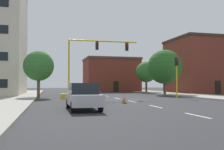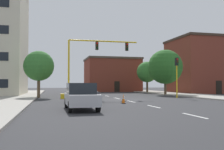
{
  "view_description": "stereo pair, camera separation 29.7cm",
  "coord_description": "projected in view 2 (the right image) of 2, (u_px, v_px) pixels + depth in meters",
  "views": [
    {
      "loc": [
        -7.63,
        -26.0,
        1.69
      ],
      "look_at": [
        -0.2,
        4.1,
        2.76
      ],
      "focal_mm": 40.59,
      "sensor_mm": 36.0,
      "label": 1
    },
    {
      "loc": [
        -7.34,
        -26.07,
        1.69
      ],
      "look_at": [
        -0.2,
        4.1,
        2.76
      ],
      "focal_mm": 40.59,
      "sensor_mm": 36.0,
      "label": 2
    }
  ],
  "objects": [
    {
      "name": "tree_right_far",
      "position": [
        147.0,
        72.0,
        47.43
      ],
      "size": [
        3.88,
        3.88,
        5.84
      ],
      "color": "#4C3823",
      "rests_on": "ground_plane"
    },
    {
      "name": "ground_plane",
      "position": [
        123.0,
        100.0,
        26.98
      ],
      "size": [
        160.0,
        160.0,
        0.0
      ],
      "primitive_type": "plane",
      "color": "#2D2D30"
    },
    {
      "name": "lane_stripe_seg_0",
      "position": [
        194.0,
        116.0,
        13.37
      ],
      "size": [
        0.16,
        2.4,
        0.01
      ],
      "primitive_type": "cube",
      "color": "silver",
      "rests_on": "ground_plane"
    },
    {
      "name": "traffic_cone_roadside_a",
      "position": [
        123.0,
        99.0,
        21.69
      ],
      "size": [
        0.36,
        0.36,
        0.7
      ],
      "color": "black",
      "rests_on": "ground_plane"
    },
    {
      "name": "building_row_right",
      "position": [
        201.0,
        66.0,
        46.46
      ],
      "size": [
        10.4,
        10.32,
        9.98
      ],
      "color": "brown",
      "rests_on": "ground_plane"
    },
    {
      "name": "traffic_cone_roadside_b",
      "position": [
        123.0,
        98.0,
        24.17
      ],
      "size": [
        0.36,
        0.36,
        0.73
      ],
      "color": "black",
      "rests_on": "ground_plane"
    },
    {
      "name": "traffic_light_pole_right",
      "position": [
        177.0,
        68.0,
        30.17
      ],
      "size": [
        0.32,
        0.47,
        4.8
      ],
      "color": "yellow",
      "rests_on": "ground_plane"
    },
    {
      "name": "building_brick_center",
      "position": [
        112.0,
        75.0,
        56.07
      ],
      "size": [
        11.52,
        9.57,
        7.27
      ],
      "color": "brown",
      "rests_on": "ground_plane"
    },
    {
      "name": "tree_right_mid",
      "position": [
        165.0,
        67.0,
        37.95
      ],
      "size": [
        5.16,
        5.16,
        6.81
      ],
      "color": "brown",
      "rests_on": "ground_plane"
    },
    {
      "name": "lane_stripe_seg_2",
      "position": [
        131.0,
        101.0,
        24.07
      ],
      "size": [
        0.16,
        2.4,
        0.01
      ],
      "primitive_type": "cube",
      "color": "silver",
      "rests_on": "ground_plane"
    },
    {
      "name": "lane_stripe_seg_3",
      "position": [
        117.0,
        98.0,
        29.42
      ],
      "size": [
        0.16,
        2.4,
        0.01
      ],
      "primitive_type": "cube",
      "color": "silver",
      "rests_on": "ground_plane"
    },
    {
      "name": "traffic_signal_gantry",
      "position": [
        79.0,
        79.0,
        29.25
      ],
      "size": [
        9.09,
        1.2,
        6.83
      ],
      "color": "yellow",
      "rests_on": "ground_plane"
    },
    {
      "name": "sedan_silver_near_left",
      "position": [
        81.0,
        96.0,
        16.41
      ],
      "size": [
        1.93,
        4.53,
        1.74
      ],
      "color": "#B7B7BC",
      "rests_on": "ground_plane"
    },
    {
      "name": "traffic_cone_roadside_c",
      "position": [
        95.0,
        96.0,
        28.33
      ],
      "size": [
        0.36,
        0.36,
        0.7
      ],
      "color": "black",
      "rests_on": "ground_plane"
    },
    {
      "name": "sidewalk_right",
      "position": [
        186.0,
        95.0,
        37.54
      ],
      "size": [
        6.0,
        56.0,
        0.14
      ],
      "primitive_type": "cube",
      "color": "#9E998E",
      "rests_on": "ground_plane"
    },
    {
      "name": "lane_stripe_seg_4",
      "position": [
        107.0,
        96.0,
        34.77
      ],
      "size": [
        0.16,
        2.4,
        0.01
      ],
      "primitive_type": "cube",
      "color": "silver",
      "rests_on": "ground_plane"
    },
    {
      "name": "lane_stripe_seg_1",
      "position": [
        154.0,
        107.0,
        18.72
      ],
      "size": [
        0.16,
        2.4,
        0.01
      ],
      "primitive_type": "cube",
      "color": "silver",
      "rests_on": "ground_plane"
    },
    {
      "name": "tree_left_near",
      "position": [
        39.0,
        66.0,
        30.52
      ],
      "size": [
        3.63,
        3.63,
        5.66
      ],
      "color": "brown",
      "rests_on": "ground_plane"
    },
    {
      "name": "lane_stripe_seg_5",
      "position": [
        100.0,
        94.0,
        40.11
      ],
      "size": [
        0.16,
        2.4,
        0.01
      ],
      "primitive_type": "cube",
      "color": "silver",
      "rests_on": "ground_plane"
    },
    {
      "name": "sidewalk_left",
      "position": [
        14.0,
        97.0,
        31.99
      ],
      "size": [
        6.0,
        56.0,
        0.14
      ],
      "primitive_type": "cube",
      "color": "#9E998E",
      "rests_on": "ground_plane"
    },
    {
      "name": "sedan_dark_gray_mid_left",
      "position": [
        83.0,
        93.0,
        22.49
      ],
      "size": [
        2.18,
        4.63,
        1.74
      ],
      "color": "#3D3D42",
      "rests_on": "ground_plane"
    }
  ]
}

